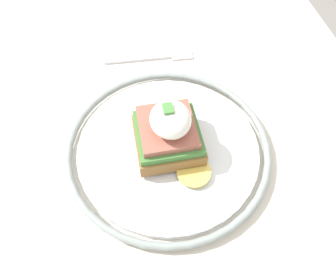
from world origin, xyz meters
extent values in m
plane|color=gray|center=(0.00, 0.00, 0.00)|extent=(6.00, 6.00, 0.00)
cube|color=beige|center=(0.00, 0.00, 0.73)|extent=(0.84, 0.72, 0.03)
cylinder|color=beige|center=(-0.36, -0.30, 0.36)|extent=(0.06, 0.06, 0.71)
cylinder|color=beige|center=(-0.36, 0.30, 0.36)|extent=(0.06, 0.06, 0.71)
cylinder|color=silver|center=(0.03, 0.01, 0.75)|extent=(0.25, 0.25, 0.01)
torus|color=gray|center=(0.03, 0.01, 0.75)|extent=(0.28, 0.28, 0.01)
cube|color=olive|center=(0.03, 0.01, 0.77)|extent=(0.09, 0.09, 0.02)
cube|color=#427A38|center=(0.03, 0.01, 0.79)|extent=(0.08, 0.08, 0.01)
cube|color=#9E5647|center=(0.03, 0.01, 0.80)|extent=(0.08, 0.07, 0.01)
ellipsoid|color=white|center=(0.03, 0.02, 0.82)|extent=(0.06, 0.05, 0.03)
cylinder|color=#E5C656|center=(0.08, 0.04, 0.76)|extent=(0.04, 0.04, 0.00)
cube|color=#47843D|center=(0.03, 0.01, 0.84)|extent=(0.02, 0.01, 0.00)
cube|color=silver|center=(-0.16, 0.00, 0.75)|extent=(0.01, 0.12, 0.00)
cube|color=silver|center=(-0.16, 0.07, 0.75)|extent=(0.02, 0.04, 0.00)
camera|label=1|loc=(0.27, -0.03, 1.13)|focal=35.00mm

